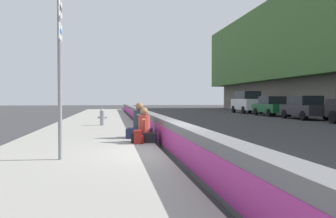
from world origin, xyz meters
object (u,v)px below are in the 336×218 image
(route_sign_post, at_px, (60,65))
(parked_car_far, at_px, (247,102))
(seated_person_foreground, at_px, (144,131))
(parked_car_fourth, at_px, (305,107))
(backpack, at_px, (138,137))
(fire_hydrant, at_px, (102,116))
(seated_person_middle, at_px, (139,127))
(parked_car_midline, at_px, (272,106))

(route_sign_post, height_order, parked_car_far, route_sign_post)
(seated_person_foreground, bearing_deg, parked_car_fourth, -43.82)
(route_sign_post, relative_size, parked_car_far, 0.75)
(route_sign_post, bearing_deg, backpack, -36.02)
(fire_hydrant, height_order, backpack, fire_hydrant)
(fire_hydrant, xyz_separation_m, parked_car_far, (17.57, -14.43, 0.60))
(seated_person_middle, xyz_separation_m, parked_car_fourth, (12.18, -12.93, 0.34))
(fire_hydrant, relative_size, seated_person_foreground, 0.82)
(seated_person_middle, distance_m, parked_car_far, 27.17)
(seated_person_foreground, bearing_deg, fire_hydrant, 11.05)
(fire_hydrant, height_order, parked_car_midline, parked_car_midline)
(route_sign_post, relative_size, seated_person_middle, 2.98)
(route_sign_post, bearing_deg, seated_person_middle, -25.89)
(fire_hydrant, relative_size, parked_car_fourth, 0.19)
(parked_car_fourth, distance_m, parked_car_midline, 5.46)
(fire_hydrant, height_order, seated_person_foreground, seated_person_foreground)
(seated_person_foreground, xyz_separation_m, parked_car_midline, (18.88, -12.84, 0.39))
(backpack, relative_size, parked_car_midline, 0.09)
(seated_person_middle, bearing_deg, backpack, 174.19)
(parked_car_midline, distance_m, parked_car_far, 6.20)
(route_sign_post, distance_m, parked_car_fourth, 22.28)
(parked_car_midline, xyz_separation_m, parked_car_far, (6.19, -0.12, 0.32))
(seated_person_foreground, relative_size, parked_car_fourth, 0.24)
(seated_person_middle, relative_size, parked_car_far, 0.25)
(parked_car_midline, bearing_deg, seated_person_middle, 143.84)
(backpack, bearing_deg, parked_car_midline, -34.11)
(fire_hydrant, distance_m, seated_person_foreground, 7.65)
(parked_car_fourth, height_order, parked_car_far, parked_car_far)
(seated_person_foreground, distance_m, parked_car_fourth, 18.61)
(route_sign_post, xyz_separation_m, parked_car_midline, (21.89, -14.95, -1.35))
(route_sign_post, bearing_deg, parked_car_fourth, -42.39)
(backpack, height_order, parked_car_midline, parked_car_midline)
(seated_person_foreground, height_order, parked_car_fourth, parked_car_fourth)
(seated_person_middle, xyz_separation_m, backpack, (-1.64, 0.17, -0.18))
(fire_hydrant, bearing_deg, parked_car_fourth, -67.59)
(seated_person_foreground, bearing_deg, seated_person_middle, 2.46)
(backpack, distance_m, parked_car_fourth, 19.05)
(route_sign_post, distance_m, seated_person_middle, 5.01)
(route_sign_post, distance_m, parked_car_midline, 26.54)
(parked_car_far, bearing_deg, seated_person_foreground, 152.66)
(seated_person_foreground, height_order, seated_person_middle, seated_person_middle)
(parked_car_fourth, bearing_deg, backpack, 136.53)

